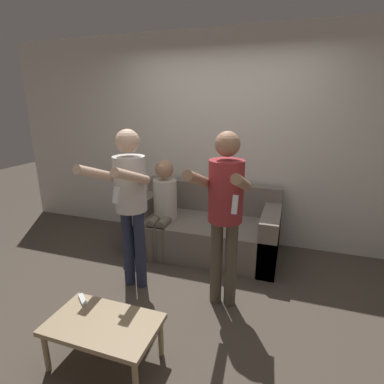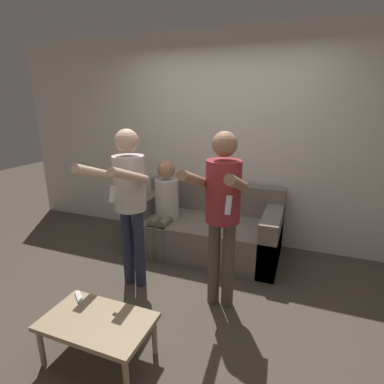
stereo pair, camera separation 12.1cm
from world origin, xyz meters
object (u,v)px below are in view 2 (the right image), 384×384
object	(u,v)px
couch	(206,230)
remote_on_table	(79,297)
person_seated	(165,203)
person_standing_right	(222,204)
coffee_table	(97,325)
person_standing_left	(129,193)

from	to	relation	value
couch	remote_on_table	xyz separation A→B (m)	(-0.47, -1.77, 0.08)
couch	person_seated	size ratio (longest dim) A/B	1.55
person_standing_right	remote_on_table	size ratio (longest dim) A/B	11.59
coffee_table	remote_on_table	world-z (taller)	remote_on_table
couch	person_standing_right	xyz separation A→B (m)	(0.46, -0.99, 0.72)
person_standing_left	person_seated	world-z (taller)	person_standing_left
person_standing_left	person_seated	distance (m)	0.85
person_seated	remote_on_table	xyz separation A→B (m)	(-0.00, -1.55, -0.29)
person_standing_left	coffee_table	world-z (taller)	person_standing_left
couch	coffee_table	bearing A→B (deg)	-95.49
person_standing_left	coffee_table	size ratio (longest dim) A/B	2.04
couch	person_standing_right	size ratio (longest dim) A/B	1.13
person_standing_right	couch	bearing A→B (deg)	114.99
couch	person_seated	distance (m)	0.63
person_seated	coffee_table	size ratio (longest dim) A/B	1.50
person_standing_left	person_standing_right	bearing A→B (deg)	0.02
person_standing_left	person_standing_right	distance (m)	0.92
couch	person_standing_left	size ratio (longest dim) A/B	1.14
coffee_table	person_seated	bearing A→B (deg)	99.53
person_standing_right	coffee_table	size ratio (longest dim) A/B	2.06
person_standing_right	person_standing_left	bearing A→B (deg)	-179.98
couch	person_standing_left	world-z (taller)	person_standing_left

